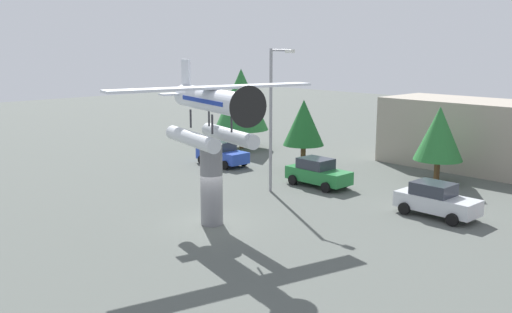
% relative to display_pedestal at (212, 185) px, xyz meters
% --- Properties ---
extents(ground_plane, '(140.00, 140.00, 0.00)m').
position_rel_display_pedestal_xyz_m(ground_plane, '(0.00, 0.00, -2.01)').
color(ground_plane, '#515651').
extents(display_pedestal, '(1.10, 1.10, 4.02)m').
position_rel_display_pedestal_xyz_m(display_pedestal, '(0.00, 0.00, 0.00)').
color(display_pedestal, slate).
rests_on(display_pedestal, ground).
extents(floatplane_monument, '(7.16, 10.39, 4.00)m').
position_rel_display_pedestal_xyz_m(floatplane_monument, '(0.13, -0.03, 3.68)').
color(floatplane_monument, silver).
rests_on(floatplane_monument, display_pedestal).
extents(car_near_blue, '(4.20, 2.02, 1.76)m').
position_rel_display_pedestal_xyz_m(car_near_blue, '(-10.62, 9.54, -1.13)').
color(car_near_blue, '#2847B7').
rests_on(car_near_blue, ground).
extents(car_mid_green, '(4.20, 2.02, 1.76)m').
position_rel_display_pedestal_xyz_m(car_mid_green, '(-1.50, 9.73, -1.13)').
color(car_mid_green, '#237A38').
rests_on(car_mid_green, ground).
extents(car_far_silver, '(4.20, 2.02, 1.76)m').
position_rel_display_pedestal_xyz_m(car_far_silver, '(6.94, 9.24, -1.13)').
color(car_far_silver, silver).
rests_on(car_far_silver, ground).
extents(streetlight_primary, '(1.84, 0.28, 8.53)m').
position_rel_display_pedestal_xyz_m(streetlight_primary, '(-2.44, 6.68, 2.90)').
color(streetlight_primary, gray).
rests_on(streetlight_primary, ground).
extents(storefront_building, '(15.53, 5.74, 4.88)m').
position_rel_display_pedestal_xyz_m(storefront_building, '(4.00, 22.00, 0.43)').
color(storefront_building, '#9E9384').
rests_on(storefront_building, ground).
extents(tree_west, '(4.62, 4.62, 6.77)m').
position_rel_display_pedestal_xyz_m(tree_west, '(-14.80, 15.23, 2.19)').
color(tree_west, brown).
rests_on(tree_west, ground).
extents(tree_east, '(2.85, 2.85, 5.04)m').
position_rel_display_pedestal_xyz_m(tree_east, '(-5.00, 12.25, 1.43)').
color(tree_east, brown).
rests_on(tree_east, ground).
extents(tree_center_back, '(3.09, 3.09, 4.94)m').
position_rel_display_pedestal_xyz_m(tree_center_back, '(3.19, 15.95, 1.21)').
color(tree_center_back, brown).
rests_on(tree_center_back, ground).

